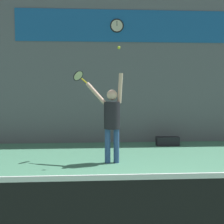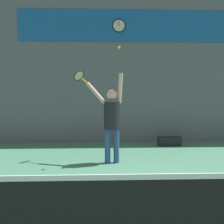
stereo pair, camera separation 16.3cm
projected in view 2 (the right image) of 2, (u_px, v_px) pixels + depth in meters
name	position (u px, v px, depth m)	size (l,w,h in m)	color
ground_plane	(158.00, 214.00, 4.27)	(18.00, 18.00, 0.00)	#4C8C6B
back_wall	(124.00, 63.00, 9.78)	(18.00, 0.10, 5.00)	slate
sponsor_banner	(124.00, 26.00, 9.63)	(6.52, 0.02, 0.98)	#195B9E
scoreboard_clock	(119.00, 26.00, 9.60)	(0.42, 0.04, 0.42)	beige
court_net	(188.00, 223.00, 2.84)	(8.62, 0.07, 1.06)	#333333
tennis_player	(112.00, 117.00, 7.12)	(0.88, 0.56, 2.06)	#2D4C7F
tennis_racket	(79.00, 76.00, 7.53)	(0.40, 0.40, 0.34)	yellow
tennis_ball	(119.00, 48.00, 6.96)	(0.07, 0.07, 0.07)	#CCDB2D
equipment_bag	(169.00, 141.00, 9.31)	(0.68, 0.26, 0.26)	black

